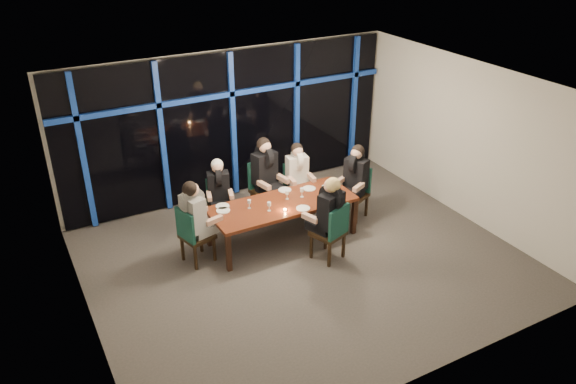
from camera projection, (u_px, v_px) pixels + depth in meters
name	position (u px, v px, depth m)	size (l,w,h in m)	color
room	(307.00, 152.00, 8.66)	(7.04, 7.00, 3.02)	#56504C
window_wall	(233.00, 123.00, 11.17)	(6.86, 0.43, 2.94)	black
dining_table	(283.00, 206.00, 9.90)	(2.60, 1.00, 0.75)	maroon
chair_far_left	(219.00, 201.00, 10.40)	(0.54, 0.54, 0.94)	black
chair_far_mid	(263.00, 185.00, 10.80)	(0.59, 0.59, 1.08)	black
chair_far_right	(296.00, 184.00, 10.97)	(0.50, 0.50, 0.97)	black
chair_end_left	(192.00, 233.00, 9.28)	(0.58, 0.58, 1.03)	black
chair_end_right	(356.00, 189.00, 10.73)	(0.62, 0.62, 1.01)	black
chair_near_mid	(333.00, 230.00, 9.35)	(0.62, 0.62, 1.05)	black
diner_far_left	(219.00, 185.00, 10.16)	(0.55, 0.64, 0.92)	black
diner_far_mid	(266.00, 166.00, 10.54)	(0.59, 0.72, 1.06)	black
diner_far_right	(298.00, 168.00, 10.73)	(0.51, 0.63, 0.94)	silver
diner_end_left	(195.00, 210.00, 9.15)	(0.70, 0.59, 1.01)	black
diner_end_right	(355.00, 172.00, 10.49)	(0.70, 0.64, 0.99)	black
diner_near_mid	(329.00, 206.00, 9.21)	(0.63, 0.72, 1.02)	black
plate_far_left	(223.00, 206.00, 9.73)	(0.24, 0.24, 0.01)	white
plate_far_mid	(285.00, 190.00, 10.28)	(0.24, 0.24, 0.01)	white
plate_far_right	(309.00, 188.00, 10.34)	(0.24, 0.24, 0.01)	white
plate_end_left	(223.00, 211.00, 9.59)	(0.24, 0.24, 0.01)	white
plate_end_right	(339.00, 193.00, 10.18)	(0.24, 0.24, 0.01)	white
plate_near_mid	(303.00, 208.00, 9.66)	(0.24, 0.24, 0.01)	white
wine_bottle	(334.00, 187.00, 10.17)	(0.07, 0.07, 0.29)	black
water_pitcher	(325.00, 191.00, 10.01)	(0.13, 0.12, 0.22)	silver
tea_light	(285.00, 210.00, 9.60)	(0.05, 0.05, 0.03)	#F49649
wine_glass_a	(269.00, 205.00, 9.55)	(0.06, 0.06, 0.16)	silver
wine_glass_b	(287.00, 193.00, 9.93)	(0.06, 0.06, 0.17)	white
wine_glass_c	(302.00, 190.00, 10.00)	(0.07, 0.07, 0.18)	silver
wine_glass_d	(249.00, 202.00, 9.63)	(0.06, 0.06, 0.16)	white
wine_glass_e	(328.00, 182.00, 10.30)	(0.06, 0.06, 0.17)	silver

